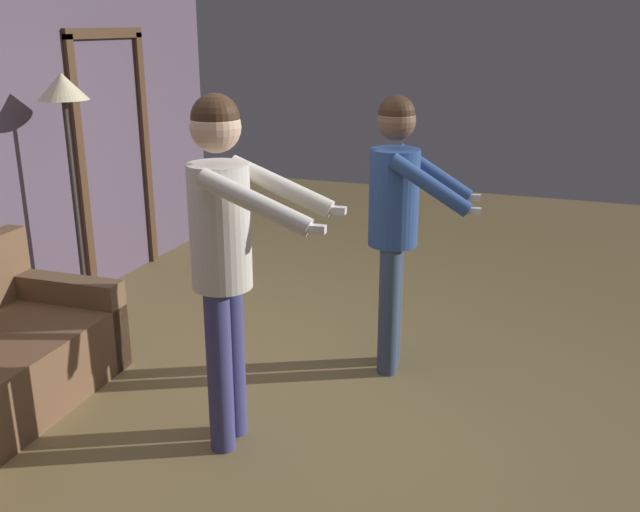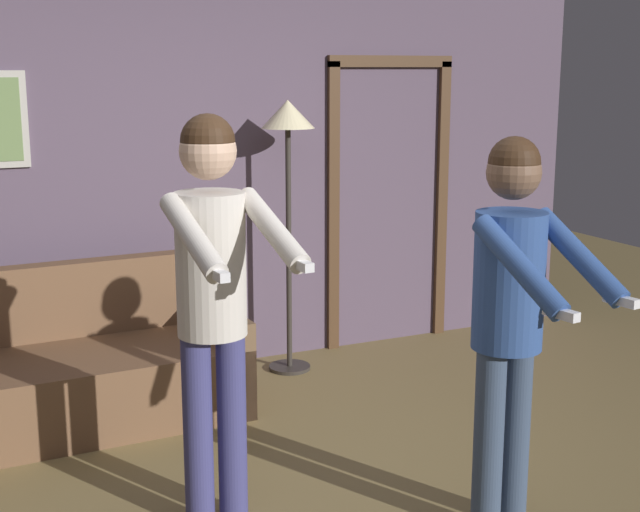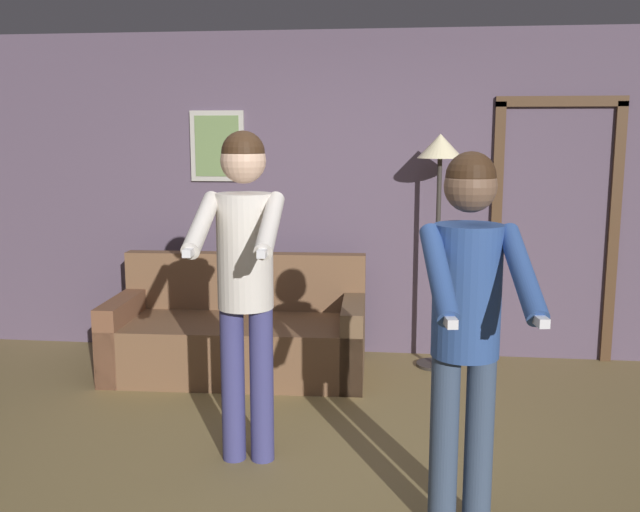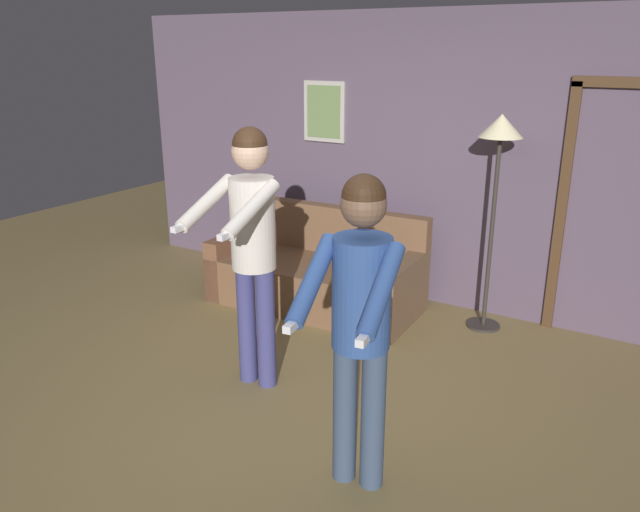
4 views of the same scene
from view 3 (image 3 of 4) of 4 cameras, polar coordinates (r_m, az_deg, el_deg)
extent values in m
plane|color=olive|center=(3.94, -1.31, -17.39)|extent=(12.00, 12.00, 0.00)
cube|color=#59495B|center=(5.80, 1.72, 4.85)|extent=(6.40, 0.06, 2.60)
cube|color=#B7B2A8|center=(5.91, -8.21, 8.70)|extent=(0.44, 0.02, 0.57)
cube|color=#6A844D|center=(5.90, -8.24, 8.70)|extent=(0.36, 0.01, 0.49)
cube|color=#4C331E|center=(5.81, 13.87, 1.80)|extent=(0.08, 0.04, 2.04)
cube|color=#4C331E|center=(6.00, 22.44, 1.58)|extent=(0.08, 0.04, 2.04)
cube|color=#4C331E|center=(5.84, 18.76, 11.64)|extent=(0.98, 0.04, 0.08)
cube|color=brown|center=(5.45, -6.59, -7.24)|extent=(1.93, 0.92, 0.42)
cube|color=brown|center=(5.68, -5.99, -2.00)|extent=(1.90, 0.21, 0.45)
cube|color=brown|center=(5.65, -15.34, -6.06)|extent=(0.19, 0.86, 0.58)
cube|color=brown|center=(5.33, 2.68, -6.68)|extent=(0.19, 0.86, 0.58)
cylinder|color=#332D28|center=(5.71, 9.12, -8.57)|extent=(0.28, 0.28, 0.02)
cylinder|color=#332D28|center=(5.51, 9.34, -0.57)|extent=(0.04, 0.04, 1.59)
cone|color=#F9EAB7|center=(5.43, 9.60, 8.68)|extent=(0.35, 0.35, 0.18)
cylinder|color=#3D3D77|center=(4.01, -6.98, -10.14)|extent=(0.13, 0.13, 0.87)
cylinder|color=#3D3D77|center=(3.99, -4.68, -10.23)|extent=(0.13, 0.13, 0.87)
cylinder|color=silver|center=(3.81, -6.03, 0.39)|extent=(0.30, 0.30, 0.62)
sphere|color=#D8AD8E|center=(3.76, -6.16, 7.59)|extent=(0.24, 0.24, 0.24)
sphere|color=#382314|center=(3.76, -6.17, 8.23)|extent=(0.23, 0.23, 0.23)
cylinder|color=silver|center=(3.57, -9.44, 2.59)|extent=(0.12, 0.54, 0.28)
cube|color=white|center=(3.34, -10.35, 0.36)|extent=(0.05, 0.15, 0.04)
cylinder|color=silver|center=(3.51, -4.02, 2.58)|extent=(0.12, 0.54, 0.28)
cube|color=white|center=(3.28, -4.57, 0.31)|extent=(0.05, 0.15, 0.04)
cylinder|color=#384963|center=(3.38, 9.88, -14.53)|extent=(0.13, 0.13, 0.83)
cylinder|color=#384963|center=(3.42, 12.59, -14.37)|extent=(0.13, 0.13, 0.83)
cylinder|color=#2D4C8C|center=(3.18, 11.67, -2.74)|extent=(0.30, 0.30, 0.59)
sphere|color=brown|center=(3.11, 11.96, 5.49)|extent=(0.23, 0.23, 0.23)
sphere|color=#382314|center=(3.11, 11.98, 6.22)|extent=(0.22, 0.22, 0.22)
cylinder|color=#2D4C8C|center=(2.91, 9.47, -1.32)|extent=(0.16, 0.49, 0.35)
cube|color=white|center=(2.73, 10.27, -5.05)|extent=(0.06, 0.15, 0.04)
cylinder|color=#2D4C8C|center=(2.99, 15.87, -1.25)|extent=(0.16, 0.49, 0.35)
cube|color=white|center=(2.82, 17.07, -4.85)|extent=(0.06, 0.15, 0.04)
camera|label=1|loc=(4.32, -55.52, 9.83)|focal=40.00mm
camera|label=2|loc=(1.98, -80.43, 7.43)|focal=50.00mm
camera|label=4|loc=(1.76, 81.99, 18.01)|focal=35.00mm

